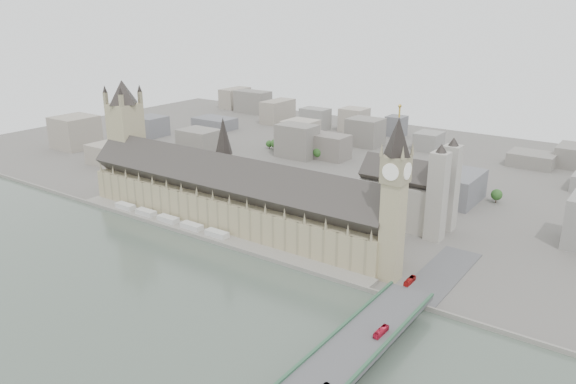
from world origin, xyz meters
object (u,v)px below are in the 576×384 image
Objects in this scene: palace_of_westminster at (230,196)px; westminster_bridge at (346,362)px; red_bus_south at (381,332)px; victoria_tower at (126,132)px; elizabeth_tower at (395,189)px; westminster_abbey at (409,195)px; red_bus_north at (410,281)px.

westminster_bridge is at bearing -33.49° from palace_of_westminster.
victoria_tower is at bearing 164.37° from red_bus_south.
elizabeth_tower is at bearing 114.31° from red_bus_south.
palace_of_westminster is 2.65× the size of victoria_tower.
westminster_bridge is (162.00, -107.20, -17.58)m from palace_of_westminster.
westminster_bridge is 28.37× the size of red_bus_south.
palace_of_westminster is at bearing 175.15° from elizabeth_tower.
red_bus_south is (57.43, -160.44, -13.24)m from westminster_abbey.
victoria_tower is 244.79m from westminster_abbey.
elizabeth_tower reaches higher than westminster_bridge.
palace_of_westminster is 188.97m from red_bus_south.
red_bus_south is at bearing -67.54° from elizabeth_tower.
palace_of_westminster is at bearing 169.89° from red_bus_north.
westminster_abbey is at bearing 105.64° from westminster_bridge.
westminster_bridge is at bearing -75.89° from elizabeth_tower.
westminster_bridge is 27.92× the size of red_bus_north.
palace_of_westminster reaches higher than westminster_bridge.
red_bus_south is at bearing -79.74° from red_bus_north.
palace_of_westminster reaches higher than red_bus_south.
elizabeth_tower is 53.32m from red_bus_north.
elizabeth_tower is 96.91m from westminster_abbey.
palace_of_westminster is 134.09m from westminster_abbey.
westminster_bridge is 190.56m from westminster_abbey.
palace_of_westminster is 161.32m from red_bus_north.
elizabeth_tower is 91.94m from red_bus_south.
westminster_abbey is at bearing 114.70° from red_bus_north.
westminster_abbey is (-27.08, 87.00, -33.01)m from elizabeth_tower.
westminster_abbey is at bearing 16.50° from victoria_tower.
red_bus_south is at bearing -26.83° from palace_of_westminster.
palace_of_westminster is 2.47× the size of elizabeth_tower.
westminster_abbey reaches higher than palace_of_westminster.
victoria_tower is (-122.00, 6.30, 32.50)m from palace_of_westminster.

